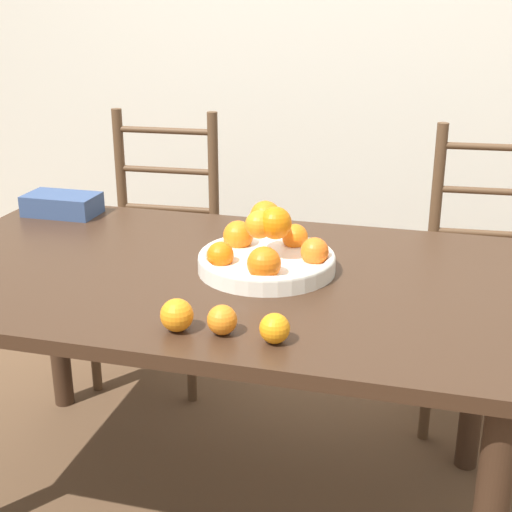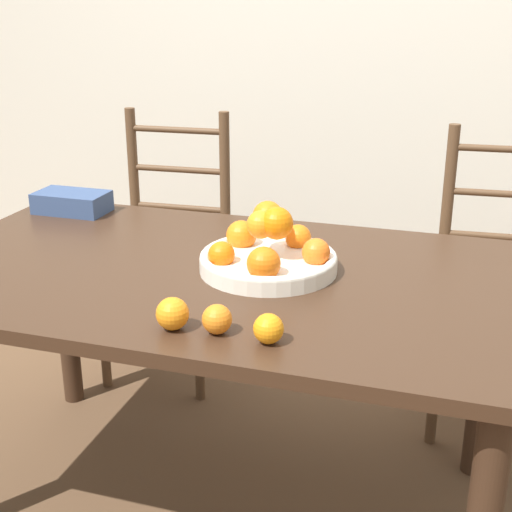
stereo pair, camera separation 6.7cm
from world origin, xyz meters
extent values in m
plane|color=brown|center=(0.00, 0.00, 0.00)|extent=(12.00, 12.00, 0.00)
cube|color=beige|center=(0.00, 1.49, 1.30)|extent=(8.00, 0.06, 2.60)
cube|color=#382316|center=(0.00, 0.00, 0.73)|extent=(1.60, 0.95, 0.03)
cylinder|color=#382316|center=(-0.72, 0.39, 0.36)|extent=(0.07, 0.07, 0.72)
cylinder|color=#382316|center=(0.72, 0.39, 0.36)|extent=(0.07, 0.07, 0.72)
cylinder|color=silver|center=(0.14, 0.03, 0.77)|extent=(0.36, 0.36, 0.04)
torus|color=silver|center=(0.14, 0.03, 0.79)|extent=(0.36, 0.36, 0.02)
sphere|color=orange|center=(0.27, 0.03, 0.82)|extent=(0.07, 0.07, 0.07)
sphere|color=orange|center=(0.19, 0.14, 0.81)|extent=(0.07, 0.07, 0.07)
sphere|color=orange|center=(0.05, 0.11, 0.82)|extent=(0.08, 0.08, 0.08)
sphere|color=orange|center=(0.04, -0.04, 0.81)|extent=(0.07, 0.07, 0.07)
sphere|color=orange|center=(0.17, -0.09, 0.82)|extent=(0.08, 0.08, 0.08)
sphere|color=orange|center=(0.17, 0.02, 0.89)|extent=(0.08, 0.08, 0.08)
sphere|color=orange|center=(0.13, 0.08, 0.89)|extent=(0.08, 0.08, 0.08)
sphere|color=orange|center=(0.13, 0.01, 0.88)|extent=(0.07, 0.07, 0.07)
sphere|color=orange|center=(0.05, -0.36, 0.79)|extent=(0.07, 0.07, 0.07)
sphere|color=orange|center=(0.26, -0.36, 0.78)|extent=(0.06, 0.06, 0.06)
sphere|color=orange|center=(0.14, -0.35, 0.78)|extent=(0.06, 0.06, 0.06)
cylinder|color=#513823|center=(-0.65, 0.52, 0.23)|extent=(0.04, 0.04, 0.46)
cylinder|color=#513823|center=(-0.27, 0.54, 0.23)|extent=(0.04, 0.04, 0.46)
cylinder|color=#513823|center=(-0.67, 0.88, 0.51)|extent=(0.04, 0.04, 1.02)
cylinder|color=#513823|center=(-0.29, 0.90, 0.51)|extent=(0.04, 0.04, 1.02)
cube|color=#513823|center=(-0.47, 0.71, 0.48)|extent=(0.44, 0.42, 0.04)
cylinder|color=#513823|center=(-0.48, 0.89, 0.63)|extent=(0.38, 0.04, 0.02)
cylinder|color=#513823|center=(-0.48, 0.89, 0.78)|extent=(0.38, 0.04, 0.02)
cylinder|color=#513823|center=(-0.48, 0.89, 0.94)|extent=(0.38, 0.04, 0.02)
cylinder|color=#513823|center=(0.58, 0.51, 0.23)|extent=(0.04, 0.04, 0.46)
cylinder|color=#513823|center=(0.55, 0.87, 0.51)|extent=(0.04, 0.04, 1.02)
cube|color=#513823|center=(0.76, 0.71, 0.48)|extent=(0.45, 0.43, 0.04)
cylinder|color=#513823|center=(0.74, 0.89, 0.63)|extent=(0.38, 0.05, 0.02)
cylinder|color=#513823|center=(0.74, 0.89, 0.78)|extent=(0.38, 0.05, 0.02)
cylinder|color=#513823|center=(0.74, 0.89, 0.94)|extent=(0.38, 0.05, 0.02)
cube|color=#334770|center=(-0.62, 0.35, 0.79)|extent=(0.23, 0.14, 0.07)
camera|label=1|loc=(0.56, -1.64, 1.43)|focal=50.00mm
camera|label=2|loc=(0.63, -1.63, 1.43)|focal=50.00mm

